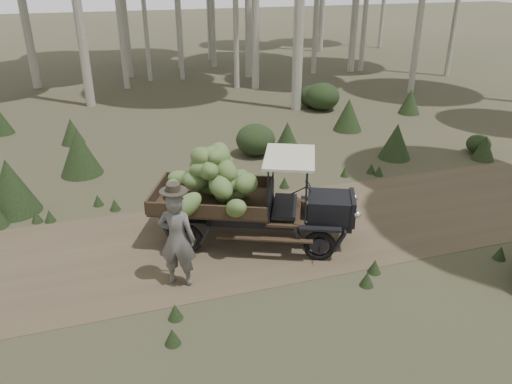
% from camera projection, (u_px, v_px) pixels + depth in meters
% --- Properties ---
extents(ground, '(120.00, 120.00, 0.00)m').
position_uv_depth(ground, '(226.00, 240.00, 11.05)').
color(ground, '#473D2B').
rests_on(ground, ground).
extents(dirt_track, '(70.00, 4.00, 0.01)m').
position_uv_depth(dirt_track, '(226.00, 240.00, 11.05)').
color(dirt_track, brown).
rests_on(dirt_track, ground).
extents(banana_truck, '(4.51, 3.03, 2.27)m').
position_uv_depth(banana_truck, '(232.00, 185.00, 10.58)').
color(banana_truck, black).
rests_on(banana_truck, ground).
extents(farmer, '(0.83, 0.73, 2.08)m').
position_uv_depth(farmer, '(177.00, 238.00, 9.18)').
color(farmer, '#5A5652').
rests_on(farmer, ground).
extents(undergrowth, '(24.02, 22.10, 1.39)m').
position_uv_depth(undergrowth, '(260.00, 231.00, 10.28)').
color(undergrowth, '#233319').
rests_on(undergrowth, ground).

